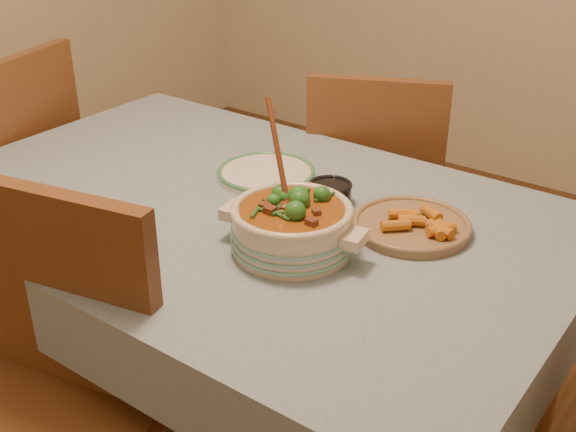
{
  "coord_description": "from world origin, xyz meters",
  "views": [
    {
      "loc": [
        1.07,
        -1.25,
        1.58
      ],
      "look_at": [
        0.24,
        -0.12,
        0.85
      ],
      "focal_mm": 45.0,
      "sensor_mm": 36.0,
      "label": 1
    }
  ],
  "objects_px": {
    "fried_plate": "(411,223)",
    "condiment_bowl": "(330,192)",
    "stew_casserole": "(292,224)",
    "chair_near": "(43,395)",
    "chair_left": "(11,176)",
    "chair_far": "(376,185)",
    "dining_table": "(240,237)",
    "white_plate": "(266,173)"
  },
  "relations": [
    {
      "from": "chair_far",
      "to": "white_plate",
      "type": "bearing_deg",
      "value": 61.06
    },
    {
      "from": "white_plate",
      "to": "chair_left",
      "type": "bearing_deg",
      "value": -170.01
    },
    {
      "from": "chair_left",
      "to": "fried_plate",
      "type": "bearing_deg",
      "value": 80.78
    },
    {
      "from": "dining_table",
      "to": "chair_far",
      "type": "relative_size",
      "value": 1.78
    },
    {
      "from": "stew_casserole",
      "to": "chair_left",
      "type": "relative_size",
      "value": 0.35
    },
    {
      "from": "stew_casserole",
      "to": "chair_near",
      "type": "xyz_separation_m",
      "value": [
        -0.27,
        -0.51,
        -0.27
      ]
    },
    {
      "from": "chair_left",
      "to": "white_plate",
      "type": "bearing_deg",
      "value": 85.52
    },
    {
      "from": "white_plate",
      "to": "fried_plate",
      "type": "relative_size",
      "value": 0.78
    },
    {
      "from": "fried_plate",
      "to": "condiment_bowl",
      "type": "bearing_deg",
      "value": 179.19
    },
    {
      "from": "stew_casserole",
      "to": "white_plate",
      "type": "bearing_deg",
      "value": 135.9
    },
    {
      "from": "stew_casserole",
      "to": "fried_plate",
      "type": "relative_size",
      "value": 0.95
    },
    {
      "from": "dining_table",
      "to": "stew_casserole",
      "type": "relative_size",
      "value": 4.82
    },
    {
      "from": "fried_plate",
      "to": "chair_near",
      "type": "bearing_deg",
      "value": -120.63
    },
    {
      "from": "condiment_bowl",
      "to": "chair_left",
      "type": "xyz_separation_m",
      "value": [
        -1.21,
        -0.14,
        -0.23
      ]
    },
    {
      "from": "white_plate",
      "to": "chair_left",
      "type": "distance_m",
      "value": 1.02
    },
    {
      "from": "stew_casserole",
      "to": "chair_left",
      "type": "xyz_separation_m",
      "value": [
        -1.27,
        0.11,
        -0.26
      ]
    },
    {
      "from": "white_plate",
      "to": "chair_left",
      "type": "relative_size",
      "value": 0.29
    },
    {
      "from": "stew_casserole",
      "to": "white_plate",
      "type": "relative_size",
      "value": 1.22
    },
    {
      "from": "chair_far",
      "to": "condiment_bowl",
      "type": "bearing_deg",
      "value": 83.37
    },
    {
      "from": "stew_casserole",
      "to": "chair_near",
      "type": "distance_m",
      "value": 0.64
    },
    {
      "from": "fried_plate",
      "to": "chair_left",
      "type": "distance_m",
      "value": 1.47
    },
    {
      "from": "condiment_bowl",
      "to": "chair_near",
      "type": "distance_m",
      "value": 0.82
    },
    {
      "from": "chair_far",
      "to": "dining_table",
      "type": "bearing_deg",
      "value": 66.03
    },
    {
      "from": "white_plate",
      "to": "chair_near",
      "type": "bearing_deg",
      "value": -88.5
    },
    {
      "from": "dining_table",
      "to": "stew_casserole",
      "type": "distance_m",
      "value": 0.31
    },
    {
      "from": "dining_table",
      "to": "chair_far",
      "type": "xyz_separation_m",
      "value": [
        -0.01,
        0.73,
        -0.13
      ]
    },
    {
      "from": "dining_table",
      "to": "chair_far",
      "type": "height_order",
      "value": "chair_far"
    },
    {
      "from": "dining_table",
      "to": "chair_left",
      "type": "bearing_deg",
      "value": 179.55
    },
    {
      "from": "white_plate",
      "to": "condiment_bowl",
      "type": "bearing_deg",
      "value": -8.85
    },
    {
      "from": "chair_left",
      "to": "condiment_bowl",
      "type": "bearing_deg",
      "value": 81.93
    },
    {
      "from": "condiment_bowl",
      "to": "chair_near",
      "type": "bearing_deg",
      "value": -105.69
    },
    {
      "from": "white_plate",
      "to": "chair_left",
      "type": "height_order",
      "value": "chair_left"
    },
    {
      "from": "fried_plate",
      "to": "dining_table",
      "type": "bearing_deg",
      "value": -161.32
    },
    {
      "from": "white_plate",
      "to": "fried_plate",
      "type": "distance_m",
      "value": 0.47
    },
    {
      "from": "stew_casserole",
      "to": "dining_table",
      "type": "bearing_deg",
      "value": 156.84
    },
    {
      "from": "dining_table",
      "to": "chair_near",
      "type": "distance_m",
      "value": 0.62
    },
    {
      "from": "chair_near",
      "to": "stew_casserole",
      "type": "bearing_deg",
      "value": 49.76
    },
    {
      "from": "dining_table",
      "to": "fried_plate",
      "type": "bearing_deg",
      "value": 18.68
    },
    {
      "from": "condiment_bowl",
      "to": "fried_plate",
      "type": "height_order",
      "value": "condiment_bowl"
    },
    {
      "from": "chair_near",
      "to": "chair_left",
      "type": "bearing_deg",
      "value": 136.08
    },
    {
      "from": "chair_near",
      "to": "fried_plate",
      "type": "bearing_deg",
      "value": 47.29
    },
    {
      "from": "condiment_bowl",
      "to": "chair_left",
      "type": "bearing_deg",
      "value": -173.6
    }
  ]
}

